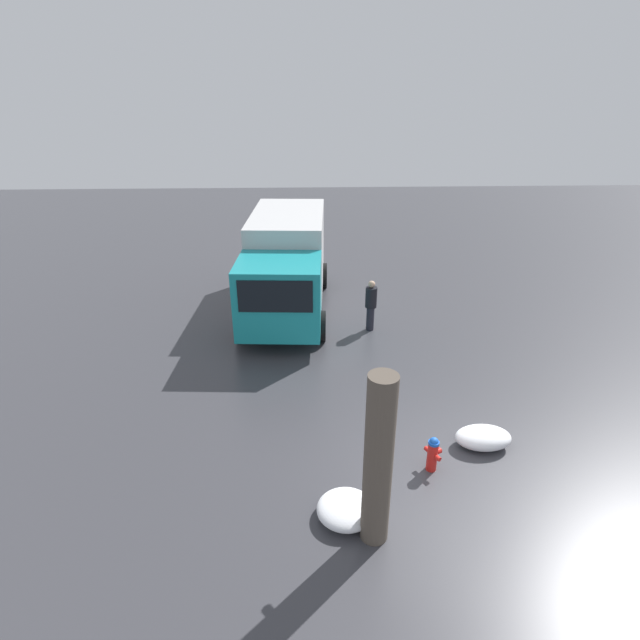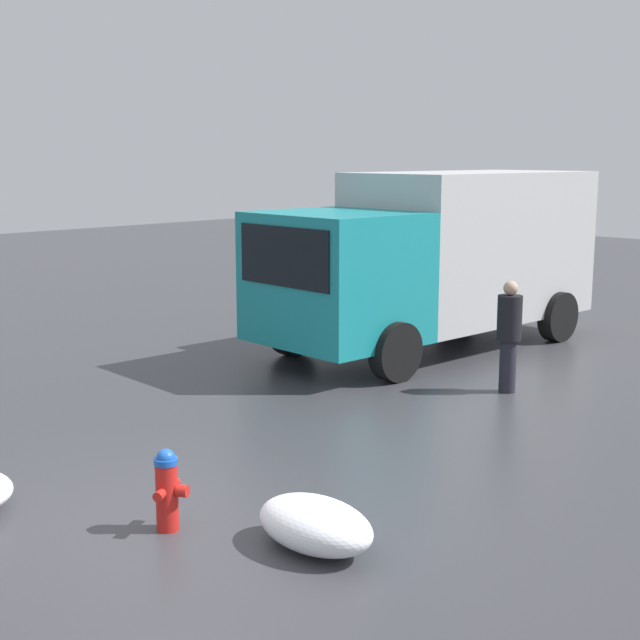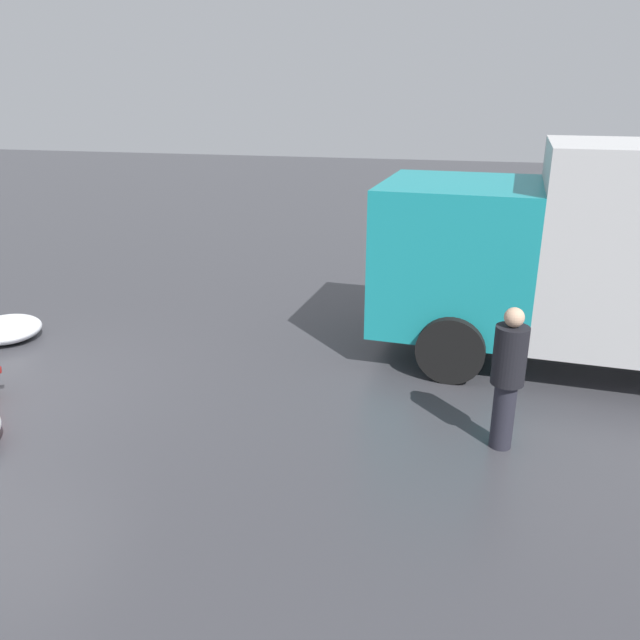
# 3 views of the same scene
# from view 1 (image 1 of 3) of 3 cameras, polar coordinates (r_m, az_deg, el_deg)

# --- Properties ---
(ground_plane) EXTENTS (60.00, 60.00, 0.00)m
(ground_plane) POSITION_cam_1_polar(r_m,az_deg,el_deg) (10.42, 12.53, -16.29)
(ground_plane) COLOR #38383D
(fire_hydrant) EXTENTS (0.40, 0.34, 0.76)m
(fire_hydrant) POSITION_cam_1_polar(r_m,az_deg,el_deg) (10.17, 12.76, -14.63)
(fire_hydrant) COLOR red
(fire_hydrant) RESTS_ON ground_plane
(tree_trunk) EXTENTS (0.70, 0.46, 3.11)m
(tree_trunk) POSITION_cam_1_polar(r_m,az_deg,el_deg) (8.01, 6.67, -15.77)
(tree_trunk) COLOR brown
(tree_trunk) RESTS_ON ground_plane
(delivery_truck) EXTENTS (6.73, 2.92, 3.02)m
(delivery_truck) POSITION_cam_1_polar(r_m,az_deg,el_deg) (16.28, -3.87, 6.63)
(delivery_truck) COLOR teal
(delivery_truck) RESTS_ON ground_plane
(pedestrian) EXTENTS (0.35, 0.35, 1.59)m
(pedestrian) POSITION_cam_1_polar(r_m,az_deg,el_deg) (15.07, 5.83, 1.89)
(pedestrian) COLOR #23232D
(pedestrian) RESTS_ON ground_plane
(snow_pile_by_hydrant) EXTENTS (0.73, 1.16, 0.44)m
(snow_pile_by_hydrant) POSITION_cam_1_polar(r_m,az_deg,el_deg) (11.10, 18.14, -12.65)
(snow_pile_by_hydrant) COLOR white
(snow_pile_by_hydrant) RESTS_ON ground_plane
(snow_pile_curbside) EXTENTS (1.00, 1.02, 0.35)m
(snow_pile_curbside) POSITION_cam_1_polar(r_m,az_deg,el_deg) (9.21, 2.98, -20.79)
(snow_pile_curbside) COLOR white
(snow_pile_curbside) RESTS_ON ground_plane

